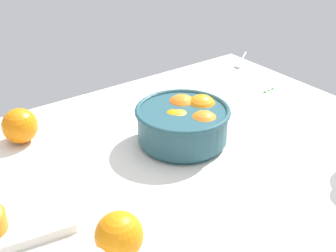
{
  "coord_description": "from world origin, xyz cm",
  "views": [
    {
      "loc": [
        -55.8,
        -69.2,
        56.83
      ],
      "look_at": [
        -3.31,
        2.72,
        7.3
      ],
      "focal_mm": 47.76,
      "sensor_mm": 36.0,
      "label": 1
    }
  ],
  "objects": [
    {
      "name": "loose_orange_0",
      "position": [
        -29.11,
        28.31,
        4.33
      ],
      "size": [
        8.66,
        8.66,
        8.66
      ],
      "primitive_type": "sphere",
      "color": "orange",
      "rests_on": "ground_plane"
    },
    {
      "name": "ground_plane",
      "position": [
        0.0,
        0.0,
        -1.5
      ],
      "size": [
        111.41,
        87.93,
        3.0
      ],
      "primitive_type": "cube",
      "color": "silver"
    },
    {
      "name": "spoon",
      "position": [
        51.86,
        35.23,
        0.43
      ],
      "size": [
        14.83,
        11.15,
        1.0
      ],
      "color": "silver",
      "rests_on": "ground_plane"
    },
    {
      "name": "loose_orange_1",
      "position": [
        -29.01,
        -18.52,
        4.18
      ],
      "size": [
        8.37,
        8.37,
        8.37
      ],
      "primitive_type": "sphere",
      "color": "orange",
      "rests_on": "ground_plane"
    },
    {
      "name": "herb_sprig_0",
      "position": [
        42.08,
        13.05,
        0.26
      ],
      "size": [
        7.45,
        1.11,
        0.94
      ],
      "color": "#3B8E3B",
      "rests_on": "ground_plane"
    },
    {
      "name": "fruit_bowl",
      "position": [
        3.01,
        4.63,
        5.42
      ],
      "size": [
        22.78,
        22.78,
        10.67
      ],
      "color": "#234C56",
      "rests_on": "ground_plane"
    }
  ]
}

